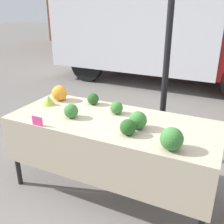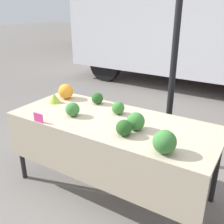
% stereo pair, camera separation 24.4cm
% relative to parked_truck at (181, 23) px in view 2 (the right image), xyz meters
% --- Properties ---
extents(ground_plane, '(40.00, 40.00, 0.00)m').
position_rel_parked_truck_xyz_m(ground_plane, '(0.84, -4.45, -1.38)').
color(ground_plane, slate).
extents(tent_pole, '(0.07, 0.07, 2.50)m').
position_rel_parked_truck_xyz_m(tent_pole, '(1.11, -3.62, -0.13)').
color(tent_pole, black).
rests_on(tent_pole, ground_plane).
extents(parked_truck, '(5.13, 2.28, 2.54)m').
position_rel_parked_truck_xyz_m(parked_truck, '(0.00, 0.00, 0.00)').
color(parked_truck, silver).
rests_on(parked_truck, ground_plane).
extents(market_table, '(1.99, 0.83, 0.80)m').
position_rel_parked_truck_xyz_m(market_table, '(0.84, -4.51, -0.68)').
color(market_table, tan).
rests_on(market_table, ground_plane).
extents(orange_cauliflower, '(0.17, 0.17, 0.17)m').
position_rel_parked_truck_xyz_m(orange_cauliflower, '(0.07, -4.21, -0.49)').
color(orange_cauliflower, orange).
rests_on(orange_cauliflower, market_table).
extents(romanesco_head, '(0.13, 0.13, 0.11)m').
position_rel_parked_truck_xyz_m(romanesco_head, '(0.05, -4.39, -0.53)').
color(romanesco_head, '#93B238').
rests_on(romanesco_head, market_table).
extents(broccoli_head_0, '(0.14, 0.14, 0.14)m').
position_rel_parked_truck_xyz_m(broccoli_head_0, '(1.09, -4.66, -0.51)').
color(broccoli_head_0, '#23511E').
rests_on(broccoli_head_0, market_table).
extents(broccoli_head_1, '(0.16, 0.16, 0.16)m').
position_rel_parked_truck_xyz_m(broccoli_head_1, '(1.12, -4.51, -0.50)').
color(broccoli_head_1, '#387533').
rests_on(broccoli_head_1, market_table).
extents(broccoli_head_2, '(0.18, 0.18, 0.18)m').
position_rel_parked_truck_xyz_m(broccoli_head_2, '(1.47, -4.74, -0.49)').
color(broccoli_head_2, '#387533').
rests_on(broccoli_head_2, market_table).
extents(broccoli_head_3, '(0.13, 0.13, 0.13)m').
position_rel_parked_truck_xyz_m(broccoli_head_3, '(0.82, -4.29, -0.52)').
color(broccoli_head_3, '#387533').
rests_on(broccoli_head_3, market_table).
extents(broccoli_head_4, '(0.14, 0.14, 0.14)m').
position_rel_parked_truck_xyz_m(broccoli_head_4, '(0.46, -4.57, -0.51)').
color(broccoli_head_4, '#387533').
rests_on(broccoli_head_4, market_table).
extents(broccoli_head_5, '(0.13, 0.13, 0.13)m').
position_rel_parked_truck_xyz_m(broccoli_head_5, '(0.48, -4.16, -0.52)').
color(broccoli_head_5, '#23511E').
rests_on(broccoli_head_5, market_table).
extents(price_sign, '(0.11, 0.01, 0.09)m').
position_rel_parked_truck_xyz_m(price_sign, '(0.29, -4.85, -0.54)').
color(price_sign, '#E53D84').
rests_on(price_sign, market_table).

